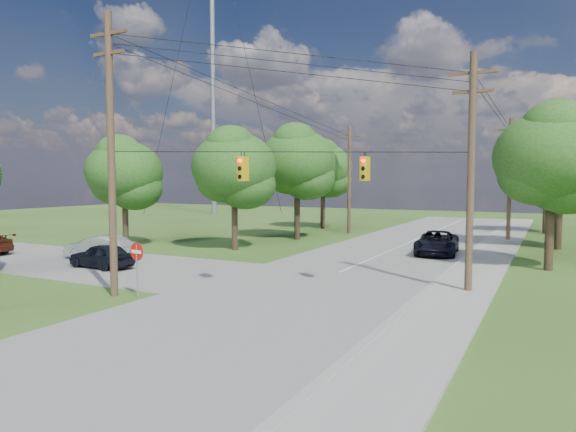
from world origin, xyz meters
The scene contains 21 objects.
ground centered at (0.00, 0.00, 0.00)m, with size 140.00×140.00×0.00m, color #354F1A.
main_road centered at (2.00, 5.00, 0.01)m, with size 10.00×100.00×0.03m, color gray.
sidewalk_east centered at (8.70, 5.00, 0.06)m, with size 2.60×100.00×0.12m, color #9A9790.
pole_sw centered at (-4.60, 0.40, 6.23)m, with size 2.00×0.32×12.00m.
pole_ne centered at (8.90, 8.00, 5.47)m, with size 2.00×0.32×10.50m.
pole_north_e centered at (8.90, 30.00, 5.13)m, with size 2.00×0.32×10.00m.
pole_north_w centered at (-5.00, 30.00, 5.13)m, with size 2.00×0.32×10.00m.
power_lines centered at (1.50, 11.54, 9.15)m, with size 13.93×29.62×4.93m.
traffic_signals centered at (2.55, 4.43, 5.50)m, with size 4.91×3.27×1.05m.
radio_mast centered at (-32.00, 46.00, 22.50)m, with size 0.70×0.70×45.00m, color #939698.
tree_w_near centered at (-8.00, 15.00, 5.92)m, with size 6.00×6.00×8.40m.
tree_w_mid centered at (-7.00, 23.00, 6.58)m, with size 6.40×6.40×9.22m.
tree_w_far centered at (-9.00, 33.00, 6.25)m, with size 6.00×6.00×8.73m.
tree_e_near centered at (12.00, 16.00, 6.25)m, with size 6.20×6.20×8.81m.
tree_e_mid centered at (12.50, 26.00, 6.91)m, with size 6.60×6.60×9.64m.
tree_e_far centered at (11.50, 38.00, 5.92)m, with size 5.80×5.80×8.32m.
tree_cross_n centered at (-16.00, 12.50, 5.59)m, with size 5.60×5.60×7.91m.
car_cross_dark centered at (-10.47, 5.11, 0.73)m, with size 1.65×4.10×1.40m, color black.
car_cross_silver centered at (-13.04, 7.35, 0.78)m, with size 1.58×4.53×1.49m, color #B5B8BD.
car_main_north centered at (5.28, 19.36, 0.80)m, with size 2.57×5.57×1.55m, color black.
do_not_enter_sign centered at (-3.50, 0.64, 1.71)m, with size 0.78×0.13×2.35m.
Camera 1 is at (12.14, -15.56, 4.98)m, focal length 32.00 mm.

